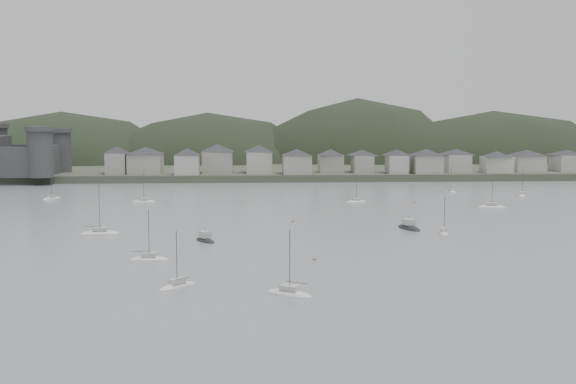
{
  "coord_description": "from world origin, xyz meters",
  "views": [
    {
      "loc": [
        -11.4,
        -113.0,
        25.51
      ],
      "look_at": [
        0.0,
        75.0,
        6.0
      ],
      "focal_mm": 43.48,
      "sensor_mm": 36.0,
      "label": 1
    }
  ],
  "objects": [
    {
      "name": "forested_ridge",
      "position": [
        4.83,
        269.4,
        -11.28
      ],
      "size": [
        851.55,
        103.94,
        102.57
      ],
      "color": "black",
      "rests_on": "ground"
    },
    {
      "name": "motor_launch_near",
      "position": [
        26.84,
        47.08,
        0.28
      ],
      "size": [
        5.48,
        9.48,
        4.12
      ],
      "rotation": [
        0.0,
        0.0,
        0.27
      ],
      "color": "black",
      "rests_on": "ground"
    },
    {
      "name": "ground",
      "position": [
        0.0,
        0.0,
        0.0
      ],
      "size": [
        900.0,
        900.0,
        0.0
      ],
      "primitive_type": "plane",
      "color": "slate",
      "rests_on": "ground"
    },
    {
      "name": "waterfront_town",
      "position": [
        50.59,
        183.34,
        8.66
      ],
      "size": [
        451.48,
        28.46,
        12.92
      ],
      "color": "gray",
      "rests_on": "far_shore_land"
    },
    {
      "name": "motor_launch_far",
      "position": [
        -20.09,
        33.08,
        0.3
      ],
      "size": [
        5.64,
        7.29,
        3.68
      ],
      "rotation": [
        0.0,
        0.0,
        3.66
      ],
      "color": "black",
      "rests_on": "ground"
    },
    {
      "name": "moored_fleet",
      "position": [
        -15.6,
        50.95,
        0.18
      ],
      "size": [
        223.71,
        149.01,
        13.09
      ],
      "color": "silver",
      "rests_on": "ground"
    },
    {
      "name": "sailboat_lead",
      "position": [
        33.09,
        39.64,
        0.19
      ],
      "size": [
        3.44,
        6.74,
        8.84
      ],
      "rotation": [
        0.0,
        0.0,
        6.06
      ],
      "color": "silver",
      "rests_on": "ground"
    },
    {
      "name": "far_shore_land",
      "position": [
        0.0,
        295.0,
        1.5
      ],
      "size": [
        900.0,
        250.0,
        3.0
      ],
      "primitive_type": "cube",
      "color": "#383D2D",
      "rests_on": "ground"
    },
    {
      "name": "mooring_buoys",
      "position": [
        7.78,
        48.3,
        0.15
      ],
      "size": [
        178.99,
        87.16,
        0.7
      ],
      "color": "#BE713F",
      "rests_on": "ground"
    }
  ]
}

